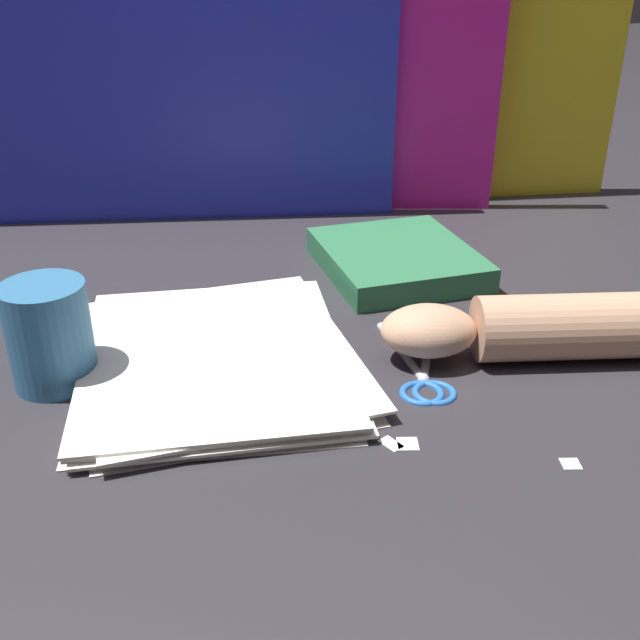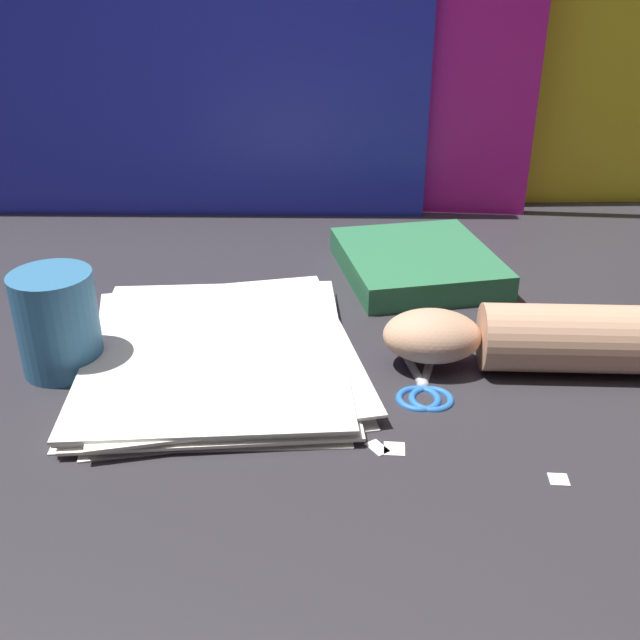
{
  "view_description": "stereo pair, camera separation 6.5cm",
  "coord_description": "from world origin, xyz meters",
  "px_view_note": "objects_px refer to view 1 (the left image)",
  "views": [
    {
      "loc": [
        -0.16,
        -0.69,
        0.39
      ],
      "look_at": [
        -0.03,
        -0.05,
        0.06
      ],
      "focal_mm": 42.0,
      "sensor_mm": 36.0,
      "label": 1
    },
    {
      "loc": [
        -0.1,
        -0.7,
        0.39
      ],
      "look_at": [
        -0.03,
        -0.05,
        0.06
      ],
      "focal_mm": 42.0,
      "sensor_mm": 36.0,
      "label": 2
    }
  ],
  "objects_px": {
    "book_closed": "(397,259)",
    "hand_forearm": "(540,327)",
    "mug": "(49,335)",
    "scissors": "(422,371)",
    "paper_stack": "(216,357)"
  },
  "relations": [
    {
      "from": "scissors",
      "to": "mug",
      "type": "relative_size",
      "value": 1.66
    },
    {
      "from": "mug",
      "to": "hand_forearm",
      "type": "bearing_deg",
      "value": -6.17
    },
    {
      "from": "book_closed",
      "to": "mug",
      "type": "relative_size",
      "value": 2.17
    },
    {
      "from": "book_closed",
      "to": "hand_forearm",
      "type": "relative_size",
      "value": 0.7
    },
    {
      "from": "scissors",
      "to": "book_closed",
      "type": "bearing_deg",
      "value": 78.5
    },
    {
      "from": "scissors",
      "to": "mug",
      "type": "xyz_separation_m",
      "value": [
        -0.36,
        0.06,
        0.05
      ]
    },
    {
      "from": "book_closed",
      "to": "mug",
      "type": "distance_m",
      "value": 0.46
    },
    {
      "from": "book_closed",
      "to": "hand_forearm",
      "type": "bearing_deg",
      "value": -72.73
    },
    {
      "from": "paper_stack",
      "to": "mug",
      "type": "relative_size",
      "value": 3.24
    },
    {
      "from": "mug",
      "to": "scissors",
      "type": "bearing_deg",
      "value": -9.99
    },
    {
      "from": "paper_stack",
      "to": "mug",
      "type": "xyz_separation_m",
      "value": [
        -0.16,
        0.0,
        0.04
      ]
    },
    {
      "from": "hand_forearm",
      "to": "book_closed",
      "type": "bearing_deg",
      "value": 107.27
    },
    {
      "from": "book_closed",
      "to": "scissors",
      "type": "xyz_separation_m",
      "value": [
        -0.05,
        -0.26,
        -0.01
      ]
    },
    {
      "from": "paper_stack",
      "to": "hand_forearm",
      "type": "relative_size",
      "value": 1.05
    },
    {
      "from": "book_closed",
      "to": "mug",
      "type": "bearing_deg",
      "value": -154.58
    }
  ]
}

